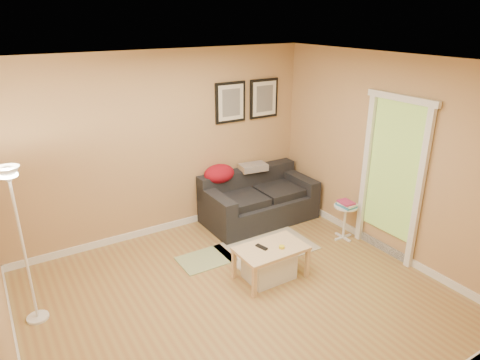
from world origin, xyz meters
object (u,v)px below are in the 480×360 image
(storage_bin, at_px, (269,265))
(book_stack, at_px, (347,204))
(sofa, at_px, (259,198))
(coffee_table, at_px, (271,262))
(side_table, at_px, (344,222))
(floor_lamp, at_px, (24,252))

(storage_bin, xyz_separation_m, book_stack, (1.48, 0.23, 0.37))
(sofa, xyz_separation_m, book_stack, (0.69, -1.15, 0.17))
(sofa, height_order, coffee_table, sofa)
(coffee_table, relative_size, side_table, 1.64)
(sofa, xyz_separation_m, side_table, (0.70, -1.13, -0.12))
(sofa, distance_m, floor_lamp, 3.43)
(storage_bin, bearing_deg, side_table, 9.47)
(sofa, relative_size, floor_lamp, 0.99)
(sofa, xyz_separation_m, storage_bin, (-0.79, -1.38, -0.20))
(floor_lamp, bearing_deg, sofa, 12.08)
(sofa, height_order, floor_lamp, floor_lamp)
(side_table, bearing_deg, coffee_table, -170.14)
(side_table, bearing_deg, storage_bin, -170.53)
(floor_lamp, bearing_deg, book_stack, -6.22)
(floor_lamp, bearing_deg, coffee_table, -14.87)
(sofa, height_order, storage_bin, sofa)
(coffee_table, bearing_deg, floor_lamp, 165.51)
(coffee_table, distance_m, side_table, 1.49)
(storage_bin, relative_size, floor_lamp, 0.34)
(storage_bin, relative_size, book_stack, 2.33)
(storage_bin, height_order, side_table, side_table)
(side_table, distance_m, floor_lamp, 4.08)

